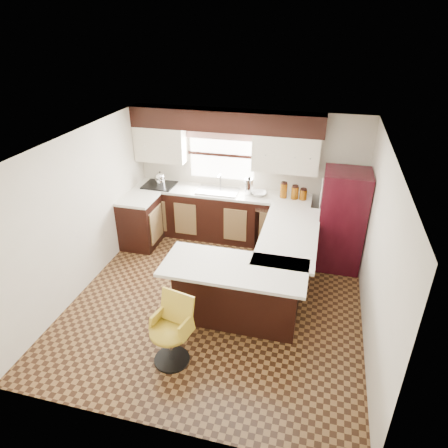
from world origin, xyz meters
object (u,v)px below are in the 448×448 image
(peninsula_long, at_px, (284,261))
(bar_chair, at_px, (170,333))
(refrigerator, at_px, (342,220))
(peninsula_return, at_px, (237,293))

(peninsula_long, xyz_separation_m, bar_chair, (-1.13, -1.92, 0.00))
(peninsula_long, height_order, refrigerator, refrigerator)
(bar_chair, bearing_deg, refrigerator, 67.66)
(peninsula_long, relative_size, bar_chair, 2.15)
(peninsula_long, relative_size, peninsula_return, 1.18)
(peninsula_return, xyz_separation_m, bar_chair, (-0.61, -0.95, 0.00))
(peninsula_long, xyz_separation_m, peninsula_return, (-0.53, -0.97, 0.00))
(bar_chair, bearing_deg, peninsula_long, 72.42)
(peninsula_long, bearing_deg, refrigerator, 45.67)
(peninsula_long, relative_size, refrigerator, 1.16)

